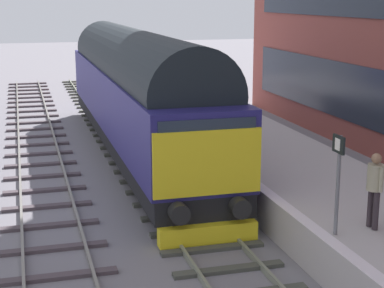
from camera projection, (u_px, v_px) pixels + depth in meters
The scene contains 7 objects.
ground_plane at pixel (192, 224), 16.46m from camera, with size 140.00×140.00×0.00m, color slate.
track_main at pixel (192, 223), 16.45m from camera, with size 2.50×60.00×0.15m.
track_adjacent_west at pixel (52, 236), 15.51m from camera, with size 2.50×60.00×0.15m.
station_platform at pixel (318, 195), 17.28m from camera, with size 4.00×44.00×1.01m.
diesel_locomotive at pixel (136, 89), 23.29m from camera, with size 2.74×18.92×4.68m.
platform_number_sign at pixel (338, 170), 12.74m from camera, with size 0.10×0.44×2.10m.
waiting_passenger at pixel (375, 184), 13.19m from camera, with size 0.36×0.51×1.64m.
Camera 1 is at (-4.15, -14.98, 5.82)m, focal length 58.72 mm.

